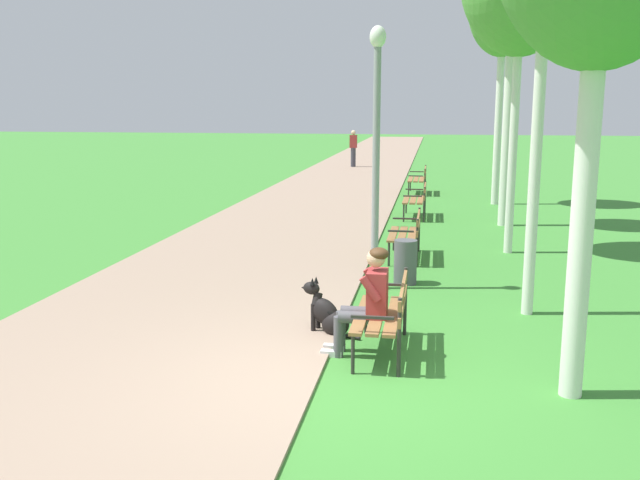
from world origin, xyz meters
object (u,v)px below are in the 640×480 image
at_px(park_bench_near, 386,310).
at_px(dog_black, 328,314).
at_px(park_bench_far, 417,197).
at_px(lamp_post_near, 376,157).
at_px(park_bench_mid, 408,231).
at_px(park_bench_furthest, 419,178).
at_px(person_seated_on_near_bench, 367,297).
at_px(litter_bin, 405,262).
at_px(birch_tree_fourth, 513,4).
at_px(birch_tree_fifth, 504,8).
at_px(pedestrian_distant, 353,149).

relative_size(park_bench_near, dog_black, 1.88).
distance_m(park_bench_far, lamp_post_near, 7.20).
distance_m(park_bench_mid, park_bench_far, 4.79).
distance_m(park_bench_mid, lamp_post_near, 2.73).
relative_size(park_bench_furthest, person_seated_on_near_bench, 1.20).
bearing_deg(park_bench_far, person_seated_on_near_bench, -91.58).
xyz_separation_m(park_bench_near, park_bench_mid, (0.04, 5.09, 0.00)).
bearing_deg(park_bench_mid, dog_black, -99.81).
bearing_deg(litter_bin, birch_tree_fourth, 70.99).
relative_size(park_bench_mid, park_bench_furthest, 1.00).
bearing_deg(birch_tree_fourth, park_bench_far, 157.91).
distance_m(park_bench_far, birch_tree_fourth, 4.96).
bearing_deg(birch_tree_fifth, birch_tree_fourth, -91.44).
relative_size(lamp_post_near, litter_bin, 5.59).
height_order(person_seated_on_near_bench, birch_tree_fifth, birch_tree_fifth).
xyz_separation_m(park_bench_near, pedestrian_distant, (-3.14, 23.60, 0.33)).
relative_size(park_bench_far, birch_tree_fifth, 0.22).
relative_size(lamp_post_near, pedestrian_distant, 2.37).
xyz_separation_m(park_bench_furthest, litter_bin, (0.08, -11.50, -0.16)).
distance_m(park_bench_near, birch_tree_fourth, 10.31).
relative_size(park_bench_mid, lamp_post_near, 0.38).
bearing_deg(pedestrian_distant, park_bench_furthest, -70.53).
relative_size(park_bench_furthest, lamp_post_near, 0.38).
bearing_deg(pedestrian_distant, park_bench_near, -82.41).
bearing_deg(park_bench_far, park_bench_mid, -90.40).
height_order(dog_black, birch_tree_fourth, birch_tree_fourth).
xyz_separation_m(park_bench_mid, pedestrian_distant, (-3.18, 18.51, 0.33)).
bearing_deg(lamp_post_near, park_bench_furthest, 88.18).
bearing_deg(park_bench_far, pedestrian_distant, 103.18).
distance_m(park_bench_furthest, lamp_post_near, 11.97).
relative_size(park_bench_furthest, pedestrian_distant, 0.91).
relative_size(dog_black, birch_tree_fifth, 0.12).
xyz_separation_m(lamp_post_near, birch_tree_fourth, (2.46, 6.20, 2.94)).
height_order(park_bench_mid, person_seated_on_near_bench, person_seated_on_near_bench).
height_order(park_bench_furthest, dog_black, park_bench_furthest).
relative_size(park_bench_far, birch_tree_fourth, 0.25).
height_order(park_bench_near, park_bench_furthest, same).
distance_m(park_bench_near, pedestrian_distant, 23.81).
relative_size(park_bench_mid, birch_tree_fifth, 0.22).
height_order(park_bench_mid, dog_black, park_bench_mid).
xyz_separation_m(park_bench_far, birch_tree_fifth, (2.10, 2.81, 4.83)).
distance_m(birch_tree_fifth, pedestrian_distant, 12.95).
bearing_deg(park_bench_furthest, park_bench_far, -89.10).
distance_m(person_seated_on_near_bench, pedestrian_distant, 23.89).
distance_m(birch_tree_fourth, birch_tree_fifth, 3.64).
bearing_deg(pedestrian_distant, park_bench_far, -76.82).
relative_size(park_bench_far, pedestrian_distant, 0.91).
height_order(park_bench_mid, park_bench_furthest, same).
distance_m(park_bench_mid, person_seated_on_near_bench, 5.20).
relative_size(dog_black, birch_tree_fourth, 0.13).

